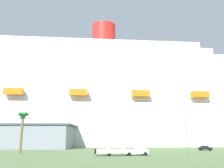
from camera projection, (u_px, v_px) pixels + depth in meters
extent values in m
plane|color=#567042|center=(120.00, 148.00, 95.99)|extent=(600.00, 600.00, 0.00)
cube|color=white|center=(160.00, 126.00, 125.53)|extent=(202.93, 49.68, 19.86)
cube|color=white|center=(159.00, 105.00, 128.10)|extent=(178.68, 45.17, 3.25)
cube|color=white|center=(152.00, 99.00, 128.48)|extent=(171.01, 44.13, 3.25)
cube|color=white|center=(144.00, 93.00, 128.86)|extent=(165.28, 43.03, 3.25)
cube|color=white|center=(137.00, 87.00, 129.24)|extent=(155.04, 41.42, 3.25)
cube|color=white|center=(129.00, 81.00, 129.62)|extent=(145.17, 39.85, 3.25)
cube|color=white|center=(122.00, 75.00, 130.00)|extent=(137.15, 38.70, 3.25)
cube|color=white|center=(115.00, 69.00, 130.39)|extent=(129.31, 37.44, 3.25)
cube|color=white|center=(107.00, 63.00, 130.77)|extent=(122.64, 36.18, 3.25)
cube|color=white|center=(100.00, 57.00, 131.15)|extent=(116.77, 35.38, 3.25)
cube|color=white|center=(93.00, 51.00, 131.53)|extent=(111.68, 34.32, 3.25)
cylinder|color=red|center=(104.00, 37.00, 133.93)|extent=(13.93, 13.93, 13.75)
cube|color=orange|center=(14.00, 92.00, 104.29)|extent=(8.20, 3.73, 2.80)
cube|color=orange|center=(78.00, 93.00, 106.68)|extent=(8.20, 3.73, 2.80)
cube|color=orange|center=(140.00, 94.00, 109.06)|extent=(8.20, 3.73, 2.80)
cube|color=orange|center=(200.00, 95.00, 111.44)|extent=(8.20, 3.73, 2.80)
cube|color=white|center=(136.00, 152.00, 54.71)|extent=(5.84, 2.82, 0.90)
cube|color=white|center=(140.00, 148.00, 55.08)|extent=(2.27, 2.12, 0.90)
cube|color=#26333F|center=(143.00, 148.00, 55.17)|extent=(0.35, 1.68, 0.63)
cylinder|color=black|center=(143.00, 153.00, 55.90)|extent=(0.83, 0.40, 0.80)
cylinder|color=black|center=(145.00, 154.00, 53.97)|extent=(0.83, 0.40, 0.80)
cylinder|color=black|center=(127.00, 154.00, 55.27)|extent=(0.83, 0.40, 0.80)
cylinder|color=black|center=(129.00, 154.00, 53.35)|extent=(0.83, 0.40, 0.80)
cube|color=#595960|center=(110.00, 154.00, 53.64)|extent=(7.16, 2.74, 0.16)
cube|color=#595960|center=(128.00, 153.00, 54.32)|extent=(2.28, 0.46, 0.10)
cylinder|color=black|center=(108.00, 154.00, 54.47)|extent=(0.67, 0.31, 0.64)
cylinder|color=black|center=(110.00, 155.00, 52.64)|extent=(0.67, 0.31, 0.64)
cube|color=beige|center=(110.00, 151.00, 53.76)|extent=(6.56, 2.84, 0.90)
cone|color=beige|center=(126.00, 151.00, 54.35)|extent=(1.44, 1.87, 1.71)
cube|color=silver|center=(107.00, 148.00, 53.83)|extent=(0.94, 1.11, 0.70)
cube|color=black|center=(95.00, 151.00, 53.20)|extent=(0.43, 0.55, 1.10)
cylinder|color=brown|center=(21.00, 135.00, 62.49)|extent=(0.61, 0.61, 9.45)
cone|color=#287233|center=(25.00, 116.00, 63.63)|extent=(1.04, 2.62, 2.39)
cone|color=#287233|center=(25.00, 116.00, 63.79)|extent=(2.10, 2.60, 2.20)
cone|color=#287233|center=(24.00, 116.00, 63.95)|extent=(2.86, 1.33, 2.00)
cone|color=#287233|center=(22.00, 116.00, 63.86)|extent=(2.47, 2.25, 2.26)
cone|color=#287233|center=(22.00, 116.00, 63.69)|extent=(1.62, 2.88, 1.88)
cone|color=#287233|center=(21.00, 116.00, 63.44)|extent=(1.48, 2.74, 2.24)
cone|color=#287233|center=(22.00, 116.00, 63.20)|extent=(2.80, 1.60, 2.10)
cone|color=#287233|center=(23.00, 116.00, 63.18)|extent=(2.66, 0.81, 2.27)
cone|color=#287233|center=(24.00, 116.00, 63.27)|extent=(2.62, 2.30, 1.93)
sphere|color=#287233|center=(23.00, 117.00, 63.54)|extent=(1.10, 1.10, 1.10)
cylinder|color=slate|center=(187.00, 136.00, 62.50)|extent=(0.20, 0.20, 8.93)
sphere|color=#F9F2CC|center=(185.00, 118.00, 63.55)|extent=(0.56, 0.56, 0.56)
cube|color=black|center=(205.00, 148.00, 76.87)|extent=(4.51, 2.61, 0.70)
cube|color=#1E232D|center=(204.00, 146.00, 77.05)|extent=(2.65, 2.07, 0.55)
cylinder|color=black|center=(209.00, 149.00, 77.42)|extent=(0.69, 0.35, 0.66)
cylinder|color=black|center=(210.00, 150.00, 75.68)|extent=(0.69, 0.35, 0.66)
cylinder|color=black|center=(200.00, 149.00, 77.90)|extent=(0.69, 0.35, 0.66)
cylinder|color=black|center=(201.00, 150.00, 76.16)|extent=(0.69, 0.35, 0.66)
cube|color=#1E232D|center=(0.00, 146.00, 86.34)|extent=(2.74, 2.19, 0.55)
cylinder|color=black|center=(1.00, 148.00, 84.98)|extent=(0.69, 0.35, 0.66)
cylinder|color=black|center=(4.00, 148.00, 86.83)|extent=(0.69, 0.35, 0.66)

